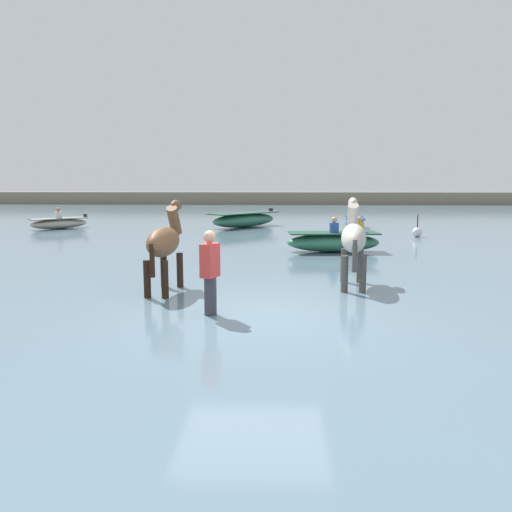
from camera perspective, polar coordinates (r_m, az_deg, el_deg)
ground_plane at (r=8.28m, az=-0.39°, el=-8.27°), size 120.00×120.00×0.00m
water_surface at (r=18.07m, az=1.22°, el=1.29°), size 90.00×90.00×0.26m
horse_lead_pinto at (r=10.31m, az=11.12°, el=1.80°), size 0.65×1.90×2.06m
horse_trailing_bay at (r=9.81m, az=-10.43°, el=1.37°), size 0.60×1.86×2.02m
boat_far_offshore at (r=23.84m, az=-1.34°, el=4.17°), size 3.48×3.67×0.83m
boat_near_port at (r=15.49m, az=8.89°, el=1.64°), size 2.91×1.22×1.08m
boat_far_inshore at (r=23.59m, az=11.27°, el=3.77°), size 1.15×2.81×0.99m
boat_near_starboard at (r=24.70m, az=-21.67°, el=3.52°), size 2.46×2.36×0.97m
person_onlooker_right at (r=8.00m, az=-5.29°, el=-2.51°), size 0.31×0.37×1.63m
channel_buoy at (r=20.46m, az=18.01°, el=2.63°), size 0.38×0.38×0.87m
far_shoreline at (r=49.03m, az=2.06°, el=6.51°), size 80.00×2.40×1.44m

